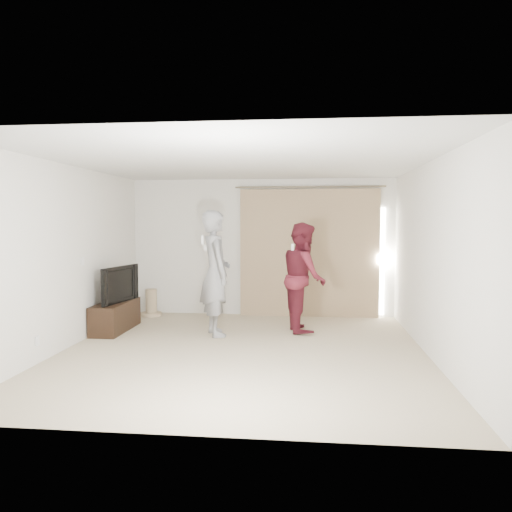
# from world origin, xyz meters

# --- Properties ---
(floor) EXTENTS (5.50, 5.50, 0.00)m
(floor) POSITION_xyz_m (0.00, 0.00, 0.00)
(floor) COLOR tan
(floor) RESTS_ON ground
(wall_back) EXTENTS (5.00, 0.04, 2.60)m
(wall_back) POSITION_xyz_m (0.00, 2.75, 1.30)
(wall_back) COLOR silver
(wall_back) RESTS_ON ground
(wall_left) EXTENTS (0.04, 5.50, 2.60)m
(wall_left) POSITION_xyz_m (-2.50, -0.00, 1.30)
(wall_left) COLOR silver
(wall_left) RESTS_ON ground
(ceiling) EXTENTS (5.00, 5.50, 0.01)m
(ceiling) POSITION_xyz_m (0.00, 0.00, 2.60)
(ceiling) COLOR silver
(ceiling) RESTS_ON wall_back
(curtain) EXTENTS (2.80, 0.11, 2.46)m
(curtain) POSITION_xyz_m (0.91, 2.68, 1.20)
(curtain) COLOR tan
(curtain) RESTS_ON ground
(tv_console) EXTENTS (0.43, 1.23, 0.47)m
(tv_console) POSITION_xyz_m (-2.27, 1.10, 0.24)
(tv_console) COLOR black
(tv_console) RESTS_ON ground
(tv) EXTENTS (0.32, 1.04, 0.60)m
(tv) POSITION_xyz_m (-2.27, 1.10, 0.77)
(tv) COLOR black
(tv) RESTS_ON tv_console
(scratching_post) EXTENTS (0.38, 0.38, 0.51)m
(scratching_post) POSITION_xyz_m (-2.08, 2.40, 0.21)
(scratching_post) COLOR tan
(scratching_post) RESTS_ON ground
(person_man) EXTENTS (0.73, 0.85, 1.97)m
(person_man) POSITION_xyz_m (-0.56, 0.96, 0.99)
(person_man) COLOR gray
(person_man) RESTS_ON ground
(person_woman) EXTENTS (0.83, 0.98, 1.78)m
(person_woman) POSITION_xyz_m (0.82, 1.42, 0.89)
(person_woman) COLOR #591823
(person_woman) RESTS_ON ground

